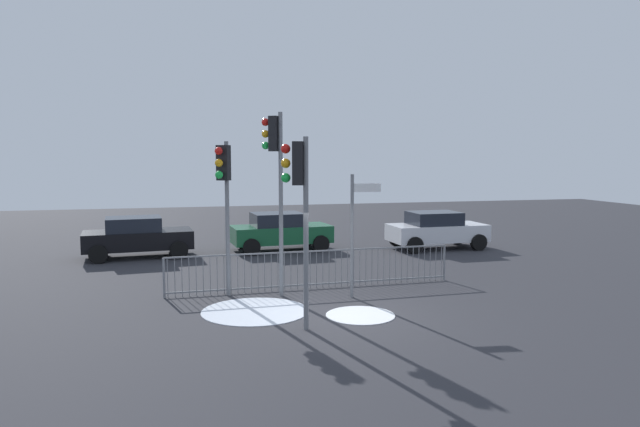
{
  "coord_description": "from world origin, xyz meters",
  "views": [
    {
      "loc": [
        -3.65,
        -12.46,
        3.68
      ],
      "look_at": [
        0.29,
        3.3,
        2.05
      ],
      "focal_mm": 32.49,
      "sensor_mm": 36.0,
      "label": 1
    }
  ],
  "objects_px": {
    "traffic_light_rear_right": "(276,162)",
    "car_green_mid": "(280,231)",
    "car_white_near": "(436,229)",
    "car_black_trailing": "(137,236)",
    "direction_sign_post": "(354,229)",
    "traffic_light_mid_right": "(299,189)",
    "traffic_light_foreground_left": "(224,183)"
  },
  "relations": [
    {
      "from": "traffic_light_rear_right",
      "to": "car_green_mid",
      "type": "relative_size",
      "value": 1.22
    },
    {
      "from": "car_white_near",
      "to": "car_black_trailing",
      "type": "bearing_deg",
      "value": 174.59
    },
    {
      "from": "direction_sign_post",
      "to": "car_white_near",
      "type": "relative_size",
      "value": 0.84
    },
    {
      "from": "traffic_light_mid_right",
      "to": "direction_sign_post",
      "type": "xyz_separation_m",
      "value": [
        1.97,
        2.4,
        -1.19
      ]
    },
    {
      "from": "traffic_light_rear_right",
      "to": "traffic_light_foreground_left",
      "type": "xyz_separation_m",
      "value": [
        -1.31,
        0.2,
        -0.54
      ]
    },
    {
      "from": "traffic_light_mid_right",
      "to": "car_black_trailing",
      "type": "relative_size",
      "value": 1.03
    },
    {
      "from": "traffic_light_foreground_left",
      "to": "car_green_mid",
      "type": "relative_size",
      "value": 1.03
    },
    {
      "from": "traffic_light_mid_right",
      "to": "traffic_light_foreground_left",
      "type": "xyz_separation_m",
      "value": [
        -1.27,
        3.27,
        -0.02
      ]
    },
    {
      "from": "traffic_light_foreground_left",
      "to": "car_green_mid",
      "type": "bearing_deg",
      "value": -78.87
    },
    {
      "from": "car_black_trailing",
      "to": "car_white_near",
      "type": "height_order",
      "value": "same"
    },
    {
      "from": "traffic_light_rear_right",
      "to": "car_black_trailing",
      "type": "xyz_separation_m",
      "value": [
        -3.93,
        6.95,
        -2.74
      ]
    },
    {
      "from": "traffic_light_foreground_left",
      "to": "car_black_trailing",
      "type": "distance_m",
      "value": 7.57
    },
    {
      "from": "traffic_light_mid_right",
      "to": "car_green_mid",
      "type": "height_order",
      "value": "traffic_light_mid_right"
    },
    {
      "from": "traffic_light_mid_right",
      "to": "car_white_near",
      "type": "relative_size",
      "value": 1.06
    },
    {
      "from": "traffic_light_rear_right",
      "to": "car_black_trailing",
      "type": "relative_size",
      "value": 1.22
    },
    {
      "from": "direction_sign_post",
      "to": "car_green_mid",
      "type": "xyz_separation_m",
      "value": [
        -0.54,
        7.9,
        -1.03
      ]
    },
    {
      "from": "direction_sign_post",
      "to": "car_white_near",
      "type": "height_order",
      "value": "direction_sign_post"
    },
    {
      "from": "traffic_light_mid_right",
      "to": "direction_sign_post",
      "type": "relative_size",
      "value": 1.27
    },
    {
      "from": "direction_sign_post",
      "to": "car_green_mid",
      "type": "distance_m",
      "value": 7.98
    },
    {
      "from": "traffic_light_mid_right",
      "to": "direction_sign_post",
      "type": "bearing_deg",
      "value": -24.28
    },
    {
      "from": "traffic_light_foreground_left",
      "to": "car_green_mid",
      "type": "height_order",
      "value": "traffic_light_foreground_left"
    },
    {
      "from": "traffic_light_rear_right",
      "to": "car_green_mid",
      "type": "distance_m",
      "value": 7.85
    },
    {
      "from": "traffic_light_mid_right",
      "to": "traffic_light_rear_right",
      "type": "xyz_separation_m",
      "value": [
        0.04,
        3.08,
        0.52
      ]
    },
    {
      "from": "traffic_light_rear_right",
      "to": "car_green_mid",
      "type": "xyz_separation_m",
      "value": [
        1.38,
        7.22,
        -2.74
      ]
    },
    {
      "from": "car_black_trailing",
      "to": "traffic_light_foreground_left",
      "type": "bearing_deg",
      "value": -74.03
    },
    {
      "from": "traffic_light_foreground_left",
      "to": "direction_sign_post",
      "type": "bearing_deg",
      "value": -162.96
    },
    {
      "from": "direction_sign_post",
      "to": "traffic_light_foreground_left",
      "type": "bearing_deg",
      "value": 172.62
    },
    {
      "from": "traffic_light_rear_right",
      "to": "car_black_trailing",
      "type": "bearing_deg",
      "value": 61.57
    },
    {
      "from": "traffic_light_rear_right",
      "to": "traffic_light_mid_right",
      "type": "bearing_deg",
      "value": -148.69
    },
    {
      "from": "car_black_trailing",
      "to": "car_white_near",
      "type": "distance_m",
      "value": 11.43
    },
    {
      "from": "direction_sign_post",
      "to": "car_black_trailing",
      "type": "height_order",
      "value": "direction_sign_post"
    },
    {
      "from": "traffic_light_rear_right",
      "to": "traffic_light_foreground_left",
      "type": "relative_size",
      "value": 1.18
    }
  ]
}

